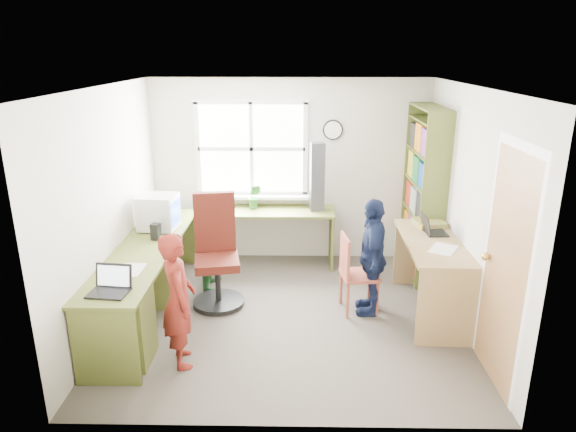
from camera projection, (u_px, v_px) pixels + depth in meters
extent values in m
cube|color=#3F3831|center=(288.00, 317.00, 5.52)|extent=(3.60, 3.40, 0.02)
cube|color=white|center=(288.00, 85.00, 4.77)|extent=(3.60, 3.40, 0.02)
cube|color=beige|center=(290.00, 171.00, 6.77)|extent=(3.60, 0.02, 2.40)
cube|color=beige|center=(283.00, 283.00, 3.52)|extent=(3.60, 0.02, 2.40)
cube|color=beige|center=(108.00, 209.00, 5.17)|extent=(0.02, 3.40, 2.40)
cube|color=beige|center=(469.00, 210.00, 5.11)|extent=(0.02, 3.40, 2.40)
cube|color=white|center=(251.00, 149.00, 6.66)|extent=(1.40, 0.01, 1.20)
cube|color=white|center=(251.00, 149.00, 6.66)|extent=(1.48, 0.04, 1.28)
cube|color=#9E7044|center=(504.00, 272.00, 4.18)|extent=(0.02, 0.82, 2.00)
sphere|color=gold|center=(485.00, 257.00, 4.49)|extent=(0.07, 0.07, 0.07)
cylinder|color=black|center=(333.00, 130.00, 6.56)|extent=(0.26, 0.03, 0.26)
cylinder|color=white|center=(333.00, 130.00, 6.55)|extent=(0.22, 0.01, 0.22)
cube|color=#586126|center=(146.00, 248.00, 5.41)|extent=(0.60, 2.70, 0.03)
cube|color=#586126|center=(270.00, 211.00, 6.64)|extent=(1.65, 0.56, 0.03)
cube|color=#586126|center=(149.00, 280.00, 5.52)|extent=(0.56, 0.03, 0.72)
cube|color=#586126|center=(105.00, 348.00, 4.27)|extent=(0.56, 0.03, 0.72)
cube|color=#586126|center=(176.00, 238.00, 6.78)|extent=(0.56, 0.03, 0.72)
cube|color=#586126|center=(331.00, 239.00, 6.75)|extent=(0.03, 0.52, 0.72)
cube|color=#586126|center=(120.00, 325.00, 4.62)|extent=(0.54, 0.45, 0.72)
cube|color=#987A4C|center=(437.00, 242.00, 5.36)|extent=(0.70, 1.45, 0.03)
cube|color=#987A4C|center=(450.00, 309.00, 4.83)|extent=(0.62, 0.05, 0.79)
cube|color=#987A4C|center=(420.00, 254.00, 6.15)|extent=(0.62, 0.05, 0.79)
cube|color=#586126|center=(434.00, 205.00, 5.81)|extent=(0.30, 0.02, 2.10)
cube|color=#586126|center=(415.00, 183.00, 6.76)|extent=(0.30, 0.02, 2.10)
cube|color=#586126|center=(431.00, 107.00, 5.96)|extent=(0.30, 1.00, 0.02)
cube|color=#586126|center=(417.00, 268.00, 6.59)|extent=(0.30, 1.00, 0.02)
cube|color=#586126|center=(420.00, 241.00, 6.48)|extent=(0.30, 1.00, 0.02)
cube|color=#586126|center=(422.00, 213.00, 6.36)|extent=(0.30, 1.00, 0.02)
cube|color=#586126|center=(425.00, 183.00, 6.25)|extent=(0.30, 1.00, 0.02)
cube|color=#586126|center=(427.00, 152.00, 6.13)|extent=(0.30, 1.00, 0.02)
cube|color=#586126|center=(430.00, 120.00, 6.01)|extent=(0.30, 1.00, 0.02)
cube|color=#A12617|center=(424.00, 266.00, 6.26)|extent=(0.25, 0.28, 0.27)
cube|color=navy|center=(418.00, 256.00, 6.56)|extent=(0.25, 0.30, 0.29)
cube|color=#1B7334|center=(413.00, 247.00, 6.85)|extent=(0.25, 0.26, 0.30)
cube|color=gold|center=(426.00, 238.00, 6.14)|extent=(0.25, 0.28, 0.30)
cube|color=#6D2E73|center=(420.00, 228.00, 6.45)|extent=(0.25, 0.30, 0.32)
cube|color=orange|center=(415.00, 222.00, 6.74)|extent=(0.25, 0.26, 0.29)
cube|color=black|center=(429.00, 207.00, 6.02)|extent=(0.25, 0.28, 0.32)
cube|color=#B7B8AC|center=(423.00, 200.00, 6.33)|extent=(0.25, 0.30, 0.29)
cube|color=#A12617|center=(417.00, 193.00, 6.62)|extent=(0.25, 0.26, 0.30)
cube|color=navy|center=(432.00, 176.00, 5.91)|extent=(0.25, 0.28, 0.29)
cube|color=#1B7334|center=(425.00, 170.00, 6.21)|extent=(0.25, 0.30, 0.30)
cube|color=gold|center=(420.00, 164.00, 6.50)|extent=(0.25, 0.26, 0.32)
cube|color=#6D2E73|center=(435.00, 143.00, 5.79)|extent=(0.25, 0.28, 0.30)
cube|color=orange|center=(428.00, 138.00, 6.09)|extent=(0.25, 0.30, 0.32)
cube|color=black|center=(422.00, 135.00, 6.38)|extent=(0.25, 0.26, 0.29)
cylinder|color=black|center=(219.00, 302.00, 5.75)|extent=(0.67, 0.67, 0.05)
cylinder|color=black|center=(218.00, 283.00, 5.68)|extent=(0.07, 0.07, 0.43)
cube|color=#40120C|center=(217.00, 262.00, 5.60)|extent=(0.55, 0.55, 0.09)
cube|color=#40120C|center=(215.00, 222.00, 5.69)|extent=(0.46, 0.16, 0.68)
cylinder|color=#974232|center=(348.00, 301.00, 5.42)|extent=(0.04, 0.04, 0.40)
cylinder|color=#974232|center=(377.00, 299.00, 5.45)|extent=(0.04, 0.04, 0.40)
cylinder|color=#974232|center=(341.00, 287.00, 5.72)|extent=(0.04, 0.04, 0.40)
cylinder|color=#974232|center=(369.00, 286.00, 5.76)|extent=(0.04, 0.04, 0.40)
cube|color=#974232|center=(359.00, 275.00, 5.52)|extent=(0.42, 0.42, 0.04)
cube|color=#974232|center=(345.00, 256.00, 5.43)|extent=(0.07, 0.36, 0.45)
cube|color=silver|center=(160.00, 228.00, 5.93)|extent=(0.33, 0.27, 0.02)
cube|color=silver|center=(158.00, 212.00, 5.87)|extent=(0.45, 0.41, 0.39)
cube|color=#3F72F2|center=(176.00, 212.00, 5.85)|extent=(0.04, 0.32, 0.28)
cube|color=black|center=(109.00, 293.00, 4.35)|extent=(0.35, 0.27, 0.02)
cube|color=black|center=(114.00, 275.00, 4.44)|extent=(0.33, 0.09, 0.21)
cube|color=white|center=(113.00, 276.00, 4.43)|extent=(0.29, 0.07, 0.17)
cube|color=black|center=(435.00, 232.00, 5.59)|extent=(0.24, 0.31, 0.02)
cube|color=black|center=(425.00, 224.00, 5.55)|extent=(0.07, 0.30, 0.20)
cube|color=#3F72F2|center=(426.00, 224.00, 5.55)|extent=(0.05, 0.27, 0.16)
cube|color=black|center=(156.00, 232.00, 5.58)|extent=(0.11, 0.11, 0.18)
cube|color=black|center=(166.00, 218.00, 6.05)|extent=(0.10, 0.10, 0.18)
cube|color=black|center=(317.00, 177.00, 6.51)|extent=(0.20, 0.18, 0.88)
cube|color=red|center=(429.00, 223.00, 5.81)|extent=(0.37, 0.37, 0.06)
cube|color=silver|center=(131.00, 270.00, 4.83)|extent=(0.22, 0.32, 0.00)
cube|color=silver|center=(443.00, 249.00, 5.12)|extent=(0.36, 0.40, 0.00)
imported|color=#2B6628|center=(254.00, 197.00, 6.64)|extent=(0.20, 0.17, 0.33)
imported|color=maroon|center=(178.00, 300.00, 4.52)|extent=(0.43, 0.53, 1.25)
imported|color=#286532|center=(215.00, 240.00, 6.07)|extent=(0.47, 0.59, 1.17)
imported|color=#121B39|center=(372.00, 257.00, 5.43)|extent=(0.38, 0.78, 1.28)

